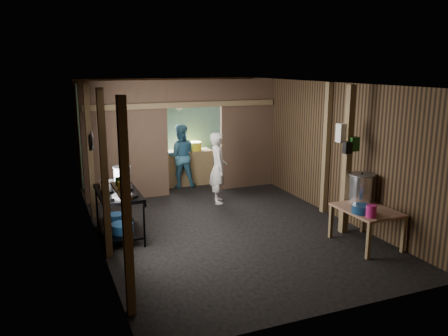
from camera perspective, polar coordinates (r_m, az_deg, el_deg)
name	(u,v)px	position (r m, az deg, el deg)	size (l,w,h in m)	color
floor	(220,222)	(8.65, -0.50, -6.85)	(4.50, 7.00, 0.00)	black
ceiling	(220,83)	(8.15, -0.54, 10.63)	(4.50, 7.00, 0.00)	#433D37
wall_back	(169,130)	(11.59, -6.94, 4.73)	(4.50, 0.00, 2.60)	#4E361E
wall_front	(333,210)	(5.31, 13.61, -5.22)	(4.50, 0.00, 2.60)	#4E361E
wall_left	(94,165)	(7.78, -16.11, 0.35)	(0.00, 7.00, 2.60)	#4E361E
wall_right	(323,147)	(9.36, 12.41, 2.60)	(0.00, 7.00, 2.60)	#4E361E
partition_left	(126,141)	(10.05, -12.28, 3.30)	(1.85, 0.10, 2.60)	brown
partition_right	(247,134)	(10.91, 2.91, 4.31)	(1.35, 0.10, 2.60)	brown
partition_header	(194,93)	(10.32, -3.80, 9.40)	(1.30, 0.10, 0.60)	brown
turquoise_panel	(170,133)	(11.54, -6.86, 4.45)	(4.40, 0.06, 2.50)	#6BAFA4
back_counter	(188,167)	(11.31, -4.62, 0.08)	(1.20, 0.50, 0.85)	#766345
wall_clock	(179,107)	(11.49, -5.68, 7.71)	(0.20, 0.20, 0.03)	white
post_left_a	(126,210)	(5.29, -12.20, -5.22)	(0.10, 0.12, 2.60)	#766345
post_left_b	(105,175)	(7.01, -14.81, -0.91)	(0.10, 0.12, 2.60)	#766345
post_left_c	(90,152)	(8.96, -16.53, 1.92)	(0.10, 0.12, 2.60)	#766345
post_right	(326,149)	(9.16, 12.75, 2.36)	(0.10, 0.12, 2.60)	#766345
post_free	(347,161)	(8.09, 15.25, 0.88)	(0.12, 0.12, 2.60)	#766345
cross_beam	(184,105)	(10.21, -5.03, 7.93)	(4.40, 0.12, 0.12)	#766345
pan_lid_big	(92,140)	(8.11, -16.30, 3.35)	(0.34, 0.34, 0.03)	gray
pan_lid_small	(90,143)	(8.52, -16.55, 3.09)	(0.30, 0.30, 0.03)	black
wall_shelf	(121,190)	(5.74, -12.84, -2.78)	(0.14, 0.80, 0.03)	#766345
jar_white	(124,190)	(5.49, -12.43, -2.78)	(0.07, 0.07, 0.10)	white
jar_yellow	(121,185)	(5.73, -12.87, -2.15)	(0.08, 0.08, 0.10)	yellow
jar_green	(118,181)	(5.94, -13.22, -1.64)	(0.06, 0.06, 0.10)	#164914
bag_white	(343,133)	(8.05, 14.82, 4.31)	(0.22, 0.15, 0.32)	white
bag_green	(354,144)	(8.04, 16.03, 2.92)	(0.16, 0.12, 0.24)	#164914
bag_black	(348,148)	(7.94, 15.30, 2.49)	(0.14, 0.10, 0.20)	black
gas_range	(119,214)	(8.04, -13.08, -5.67)	(0.71, 1.38, 0.81)	black
prep_table	(366,227)	(7.88, 17.44, -7.08)	(0.76, 1.05, 0.62)	#9F714F
stove_pot_large	(122,175)	(8.42, -12.71, -0.92)	(0.32, 0.32, 0.33)	silver
stove_pot_med	(107,187)	(7.93, -14.53, -2.29)	(0.24, 0.24, 0.21)	silver
stove_saucepan	(103,182)	(8.38, -14.95, -1.77)	(0.16, 0.16, 0.10)	silver
frying_pan	(122,196)	(7.51, -12.71, -3.51)	(0.33, 0.55, 0.07)	gray
blue_tub_front	(122,228)	(7.87, -12.72, -7.39)	(0.38, 0.38, 0.16)	navy
blue_tub_back	(116,217)	(8.48, -13.46, -6.06)	(0.31, 0.31, 0.12)	navy
stock_pot	(361,188)	(8.11, 16.89, -2.46)	(0.43, 0.43, 0.50)	silver
wash_basin	(362,209)	(7.54, 17.03, -4.97)	(0.34, 0.34, 0.13)	navy
pink_bucket	(371,211)	(7.37, 18.05, -5.19)	(0.16, 0.16, 0.19)	#BC1E6A
knife	(383,219)	(7.37, 19.41, -6.02)	(0.30, 0.04, 0.01)	silver
yellow_tub	(194,146)	(11.26, -3.81, 2.78)	(0.37, 0.37, 0.21)	yellow
cook	(218,168)	(9.68, -0.74, 0.02)	(0.56, 0.37, 1.53)	silver
worker_back	(180,156)	(10.97, -5.53, 1.51)	(0.75, 0.58, 1.54)	teal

